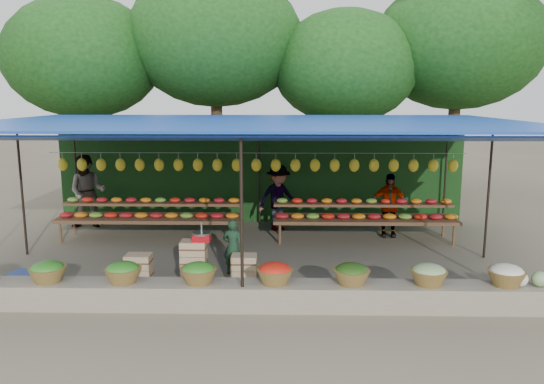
{
  "coord_description": "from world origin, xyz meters",
  "views": [
    {
      "loc": [
        0.64,
        -10.69,
        3.31
      ],
      "look_at": [
        0.39,
        0.2,
        1.33
      ],
      "focal_mm": 35.0,
      "sensor_mm": 36.0,
      "label": 1
    }
  ],
  "objects_px": {
    "weighing_scale": "(202,236)",
    "crate_counter": "(192,266)",
    "blue_crate_front": "(26,282)",
    "vendor_seated": "(233,247)"
  },
  "relations": [
    {
      "from": "weighing_scale",
      "to": "crate_counter",
      "type": "bearing_deg",
      "value": 180.0
    },
    {
      "from": "blue_crate_front",
      "to": "weighing_scale",
      "type": "bearing_deg",
      "value": 23.63
    },
    {
      "from": "crate_counter",
      "to": "weighing_scale",
      "type": "xyz_separation_m",
      "value": [
        0.18,
        0.0,
        0.54
      ]
    },
    {
      "from": "crate_counter",
      "to": "blue_crate_front",
      "type": "xyz_separation_m",
      "value": [
        -2.78,
        -0.51,
        -0.15
      ]
    },
    {
      "from": "crate_counter",
      "to": "weighing_scale",
      "type": "height_order",
      "value": "weighing_scale"
    },
    {
      "from": "weighing_scale",
      "to": "vendor_seated",
      "type": "relative_size",
      "value": 0.33
    },
    {
      "from": "weighing_scale",
      "to": "blue_crate_front",
      "type": "xyz_separation_m",
      "value": [
        -2.96,
        -0.51,
        -0.69
      ]
    },
    {
      "from": "weighing_scale",
      "to": "vendor_seated",
      "type": "height_order",
      "value": "weighing_scale"
    },
    {
      "from": "vendor_seated",
      "to": "blue_crate_front",
      "type": "xyz_separation_m",
      "value": [
        -3.47,
        -0.97,
        -0.36
      ]
    },
    {
      "from": "weighing_scale",
      "to": "vendor_seated",
      "type": "xyz_separation_m",
      "value": [
        0.5,
        0.46,
        -0.33
      ]
    }
  ]
}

